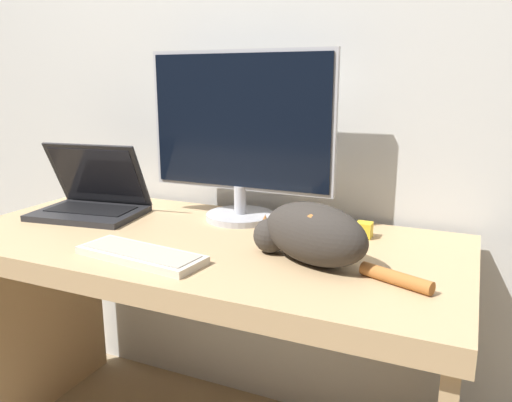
{
  "coord_description": "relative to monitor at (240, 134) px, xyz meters",
  "views": [
    {
      "loc": [
        0.72,
        -0.86,
        1.22
      ],
      "look_at": [
        0.19,
        0.32,
        0.91
      ],
      "focal_mm": 35.0,
      "sensor_mm": 36.0,
      "label": 1
    }
  ],
  "objects": [
    {
      "name": "external_keyboard",
      "position": [
        -0.07,
        -0.45,
        -0.27
      ],
      "size": [
        0.37,
        0.16,
        0.02
      ],
      "rotation": [
        0.0,
        0.0,
        -0.11
      ],
      "color": "beige",
      "rests_on": "desk"
    },
    {
      "name": "cat",
      "position": [
        0.34,
        -0.29,
        -0.2
      ],
      "size": [
        0.48,
        0.25,
        0.15
      ],
      "rotation": [
        0.0,
        0.0,
        -0.38
      ],
      "color": "#332D28",
      "rests_on": "desk"
    },
    {
      "name": "laptop",
      "position": [
        -0.49,
        -0.15,
        -0.23
      ],
      "size": [
        0.38,
        0.3,
        0.24
      ],
      "rotation": [
        0.0,
        0.0,
        0.14
      ],
      "color": "#232326",
      "rests_on": "desk"
    },
    {
      "name": "desk",
      "position": [
        -0.02,
        -0.23,
        -0.44
      ],
      "size": [
        1.5,
        0.71,
        0.77
      ],
      "color": "tan",
      "rests_on": "ground_plane"
    },
    {
      "name": "wall_back",
      "position": [
        -0.02,
        0.19,
        0.25
      ],
      "size": [
        6.4,
        0.06,
        2.6
      ],
      "color": "silver",
      "rests_on": "ground_plane"
    },
    {
      "name": "monitor",
      "position": [
        0.0,
        0.0,
        0.0
      ],
      "size": [
        0.63,
        0.23,
        0.54
      ],
      "color": "#B2B2B7",
      "rests_on": "desk"
    },
    {
      "name": "small_toy",
      "position": [
        0.42,
        -0.03,
        -0.26
      ],
      "size": [
        0.05,
        0.05,
        0.05
      ],
      "color": "gold",
      "rests_on": "desk"
    }
  ]
}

